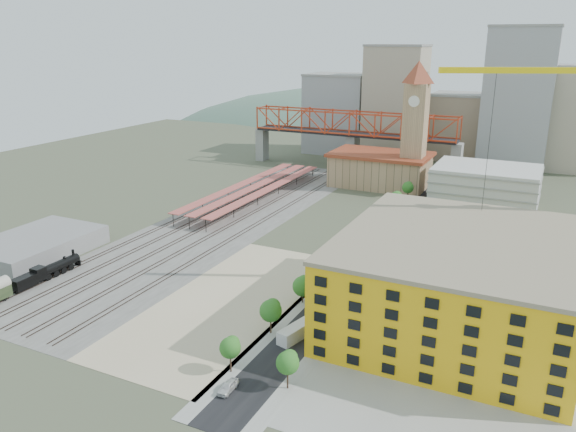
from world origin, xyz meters
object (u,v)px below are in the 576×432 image
at_px(site_trailer_a, 298,331).
at_px(site_trailer_b, 330,297).
at_px(site_trailer_c, 348,278).
at_px(site_trailer_d, 350,276).
at_px(locomotive, 49,271).
at_px(clock_tower, 416,115).
at_px(car_0, 228,387).
at_px(construction_building, 457,281).

xyz_separation_m(site_trailer_a, site_trailer_b, (0.00, 16.57, 0.01)).
distance_m(site_trailer_c, site_trailer_d, 0.86).
relative_size(locomotive, site_trailer_b, 2.02).
bearing_deg(clock_tower, site_trailer_b, -85.53).
height_order(site_trailer_d, car_0, site_trailer_d).
xyz_separation_m(site_trailer_d, car_0, (-3.00, -50.02, -0.54)).
height_order(site_trailer_b, car_0, site_trailer_b).
relative_size(construction_building, site_trailer_b, 5.01).
relative_size(site_trailer_d, car_0, 2.07).
bearing_deg(site_trailer_b, clock_tower, 84.06).
xyz_separation_m(locomotive, car_0, (63.00, -20.17, -1.09)).
relative_size(site_trailer_a, site_trailer_c, 1.01).
xyz_separation_m(construction_building, site_trailer_a, (-26.00, -19.02, -8.04)).
distance_m(construction_building, site_trailer_d, 29.01).
bearing_deg(site_trailer_c, site_trailer_a, -109.96).
bearing_deg(site_trailer_c, site_trailer_d, 70.04).
bearing_deg(site_trailer_b, car_0, -104.97).
xyz_separation_m(construction_building, car_0, (-29.00, -40.00, -8.60)).
relative_size(clock_tower, construction_building, 1.03).
height_order(site_trailer_c, site_trailer_d, site_trailer_c).
xyz_separation_m(clock_tower, construction_building, (34.00, -99.99, -19.29)).
relative_size(clock_tower, site_trailer_d, 5.30).
distance_m(clock_tower, construction_building, 107.36).
bearing_deg(site_trailer_c, car_0, -113.46).
bearing_deg(site_trailer_d, construction_building, -40.27).
height_order(site_trailer_a, site_trailer_d, site_trailer_a).
xyz_separation_m(construction_building, site_trailer_c, (-26.00, 9.15, -8.05)).
relative_size(site_trailer_a, site_trailer_b, 0.99).
xyz_separation_m(site_trailer_a, car_0, (-3.00, -20.98, -0.57)).
xyz_separation_m(site_trailer_a, site_trailer_c, (0.00, 28.17, -0.02)).
relative_size(site_trailer_b, site_trailer_c, 1.02).
relative_size(locomotive, car_0, 4.31).
distance_m(site_trailer_a, car_0, 21.20).
relative_size(clock_tower, site_trailer_c, 5.24).
relative_size(locomotive, site_trailer_d, 2.08).
bearing_deg(site_trailer_d, locomotive, -174.87).
distance_m(locomotive, site_trailer_d, 72.44).
height_order(locomotive, site_trailer_a, locomotive).
bearing_deg(car_0, site_trailer_b, 85.48).
bearing_deg(site_trailer_a, site_trailer_c, 104.17).
height_order(site_trailer_b, site_trailer_d, site_trailer_b).
height_order(clock_tower, site_trailer_b, clock_tower).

